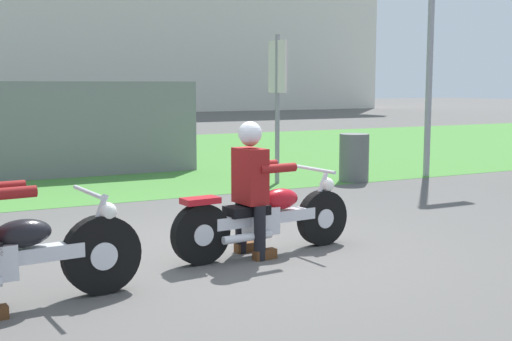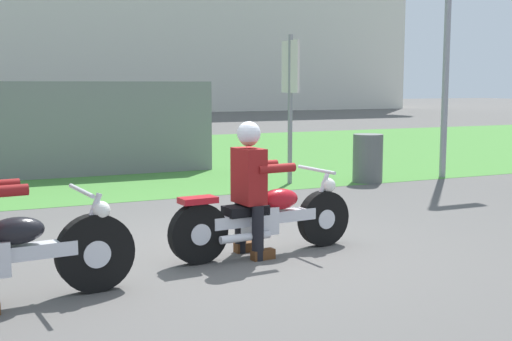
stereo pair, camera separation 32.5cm
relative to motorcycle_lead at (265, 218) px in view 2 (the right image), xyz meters
name	(u,v)px [view 2 (the right image)]	position (x,y,z in m)	size (l,w,h in m)	color
ground	(232,251)	(-0.25, 0.28, -0.38)	(120.00, 120.00, 0.00)	#565451
grass_verge	(75,160)	(-0.25, 9.64, -0.37)	(60.00, 12.00, 0.01)	#478438
motorcycle_lead	(265,218)	(0.00, 0.00, 0.00)	(2.10, 0.66, 0.86)	black
rider_lead	(250,178)	(-0.17, -0.01, 0.43)	(0.57, 0.49, 1.38)	black
streetlight_pole	(454,5)	(5.70, 3.85, 2.83)	(0.96, 0.20, 5.03)	gray
trash_can	(368,158)	(3.89, 3.87, 0.06)	(0.53, 0.53, 0.86)	#595E5B
sign_banner	(290,86)	(2.55, 4.30, 1.35)	(0.08, 0.60, 2.60)	gray
fence_segment	(32,131)	(-1.51, 6.72, 0.52)	(7.00, 0.06, 1.80)	slate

